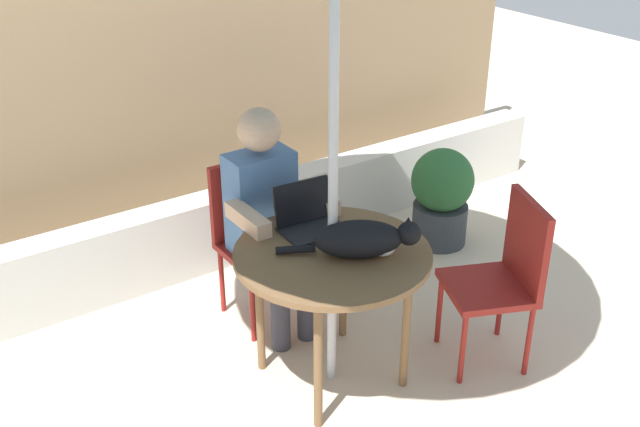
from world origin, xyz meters
TOP-DOWN VIEW (x-y plane):
  - ground_plane at (0.00, 0.00)m, footprint 14.00×14.00m
  - fence_back at (0.00, 1.95)m, footprint 5.93×0.08m
  - planter_wall_low at (0.00, 1.31)m, footprint 5.34×0.20m
  - patio_table at (0.00, 0.00)m, footprint 0.91×0.91m
  - chair_occupied at (0.00, 0.73)m, footprint 0.40×0.40m
  - chair_empty at (0.79, -0.34)m, footprint 0.53×0.53m
  - person_seated at (0.00, 0.57)m, footprint 0.48×0.48m
  - laptop at (0.04, 0.26)m, footprint 0.32×0.27m
  - cat at (0.09, -0.11)m, footprint 0.56×0.41m
  - potted_plant_near_fence at (1.37, 0.73)m, footprint 0.40×0.40m

SIDE VIEW (x-z plane):
  - ground_plane at x=0.00m, z-range 0.00..0.00m
  - planter_wall_low at x=0.00m, z-range 0.00..0.46m
  - potted_plant_near_fence at x=1.37m, z-range 0.01..0.66m
  - chair_occupied at x=0.00m, z-range 0.07..0.95m
  - chair_empty at x=0.79m, z-range 0.07..0.95m
  - patio_table at x=0.00m, z-range 0.29..1.01m
  - person_seated at x=0.00m, z-range 0.07..1.29m
  - laptop at x=0.04m, z-range 0.67..0.89m
  - cat at x=0.09m, z-range 0.71..0.89m
  - fence_back at x=0.00m, z-range 0.00..1.82m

